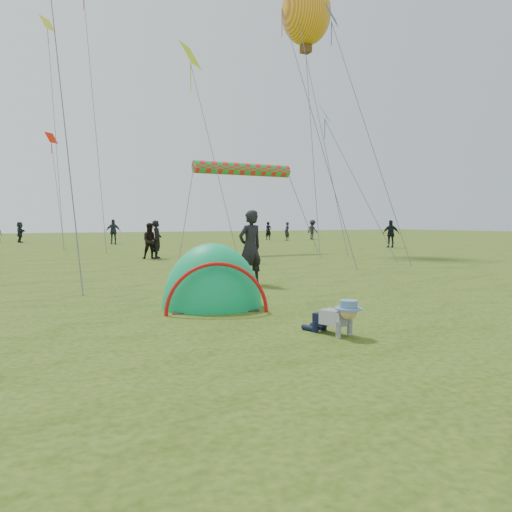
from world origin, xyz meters
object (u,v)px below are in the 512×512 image
crawling_toddler (337,316)px  standing_adult (250,247)px  popup_tent (213,307)px  balloon_kite (306,17)px

crawling_toddler → standing_adult: (1.58, 5.77, 0.70)m
popup_tent → standing_adult: (2.26, 2.77, 0.97)m
crawling_toddler → balloon_kite: size_ratio=0.19×
crawling_toddler → balloon_kite: balloon_kite is taller
crawling_toddler → standing_adult: 6.03m
crawling_toddler → balloon_kite: (11.19, 17.62, 12.48)m
crawling_toddler → balloon_kite: bearing=43.7°
standing_adult → balloon_kite: 19.27m
crawling_toddler → balloon_kite: 24.32m
popup_tent → standing_adult: 3.71m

